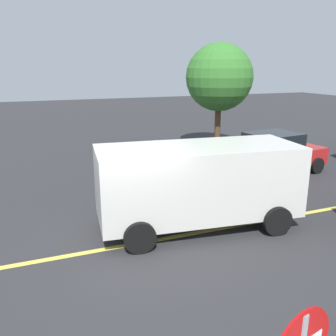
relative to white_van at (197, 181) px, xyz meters
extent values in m
plane|color=#2D2D30|center=(-1.93, -0.40, -1.27)|extent=(80.00, 80.00, 0.00)
cube|color=#E0D14C|center=(1.07, -0.40, -1.26)|extent=(28.00, 0.16, 0.01)
cube|color=silver|center=(0.02, 0.00, 0.02)|extent=(5.39, 2.56, 1.82)
cube|color=black|center=(-2.04, 0.23, 0.42)|extent=(0.36, 1.85, 0.80)
cylinder|color=black|center=(-1.84, -0.80, -0.89)|extent=(0.78, 0.34, 0.76)
cylinder|color=black|center=(-1.62, 1.19, -0.89)|extent=(0.78, 0.34, 0.76)
cylinder|color=black|center=(1.67, -1.19, -0.89)|extent=(0.78, 0.34, 0.76)
cylinder|color=black|center=(1.89, 0.80, -0.89)|extent=(0.78, 0.34, 0.76)
cube|color=red|center=(5.17, 3.47, -0.62)|extent=(4.21, 2.35, 0.65)
cube|color=black|center=(4.97, 3.44, 0.03)|extent=(2.12, 1.85, 0.65)
cylinder|color=black|center=(6.40, 4.56, -0.95)|extent=(0.66, 0.30, 0.64)
cylinder|color=black|center=(6.64, 2.74, -0.95)|extent=(0.66, 0.30, 0.64)
cylinder|color=black|center=(3.70, 4.20, -0.95)|extent=(0.66, 0.30, 0.64)
cylinder|color=black|center=(3.95, 2.38, -0.95)|extent=(0.66, 0.30, 0.64)
cylinder|color=#513823|center=(4.98, 7.94, 0.09)|extent=(0.30, 0.30, 2.72)
sphere|color=#387A2D|center=(4.98, 7.94, 2.35)|extent=(3.28, 3.28, 3.28)
camera|label=1|loc=(-4.01, -8.10, 2.90)|focal=38.85mm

